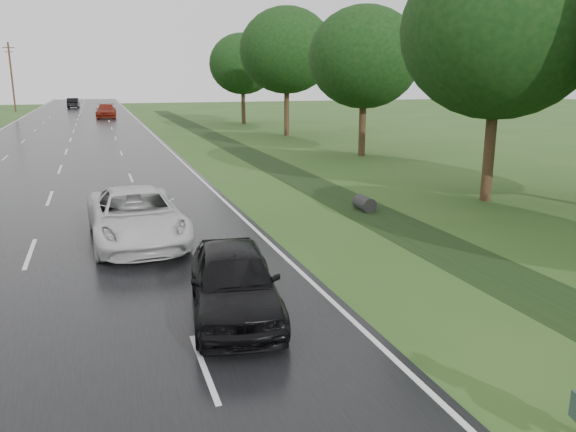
% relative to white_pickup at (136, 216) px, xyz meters
% --- Properties ---
extents(road, '(14.00, 180.00, 0.04)m').
position_rel_white_pickup_xyz_m(road, '(-3.00, 36.72, -0.82)').
color(road, black).
rests_on(road, ground).
extents(edge_stripe_east, '(0.12, 180.00, 0.01)m').
position_rel_white_pickup_xyz_m(edge_stripe_east, '(3.75, 36.72, -0.79)').
color(edge_stripe_east, silver).
rests_on(edge_stripe_east, road).
extents(center_line, '(0.12, 180.00, 0.01)m').
position_rel_white_pickup_xyz_m(center_line, '(-3.00, 36.72, -0.79)').
color(center_line, silver).
rests_on(center_line, road).
extents(drainage_ditch, '(2.20, 120.00, 0.56)m').
position_rel_white_pickup_xyz_m(drainage_ditch, '(8.50, 10.43, -0.80)').
color(drainage_ditch, black).
rests_on(drainage_ditch, ground).
extents(utility_pole_distant, '(1.60, 0.26, 10.00)m').
position_rel_white_pickup_xyz_m(utility_pole_distant, '(-12.20, 76.72, 4.36)').
color(utility_pole_distant, '#342815').
rests_on(utility_pole_distant, ground).
extents(tree_east_b, '(7.60, 7.60, 10.11)m').
position_rel_white_pickup_xyz_m(tree_east_b, '(14.00, 1.72, 5.84)').
color(tree_east_b, '#342815').
rests_on(tree_east_b, ground).
extents(tree_east_c, '(7.00, 7.00, 9.29)m').
position_rel_white_pickup_xyz_m(tree_east_c, '(15.20, 15.72, 5.30)').
color(tree_east_c, '#342815').
rests_on(tree_east_c, ground).
extents(tree_east_d, '(8.00, 8.00, 10.76)m').
position_rel_white_pickup_xyz_m(tree_east_d, '(14.80, 29.72, 6.31)').
color(tree_east_d, '#342815').
rests_on(tree_east_d, ground).
extents(tree_east_f, '(7.20, 7.20, 9.62)m').
position_rel_white_pickup_xyz_m(tree_east_f, '(14.50, 43.72, 5.53)').
color(tree_east_f, '#342815').
rests_on(tree_east_f, ground).
extents(white_pickup, '(2.90, 5.85, 1.59)m').
position_rel_white_pickup_xyz_m(white_pickup, '(0.00, 0.00, 0.00)').
color(white_pickup, silver).
rests_on(white_pickup, road).
extents(dark_sedan, '(2.38, 4.61, 1.50)m').
position_rel_white_pickup_xyz_m(dark_sedan, '(1.53, -6.28, -0.05)').
color(dark_sedan, black).
rests_on(dark_sedan, road).
extents(far_car_red, '(2.69, 5.96, 1.70)m').
position_rel_white_pickup_xyz_m(far_car_red, '(0.37, 57.64, 0.05)').
color(far_car_red, maroon).
rests_on(far_car_red, road).
extents(far_car_dark, '(1.88, 5.04, 1.65)m').
position_rel_white_pickup_xyz_m(far_car_dark, '(-4.27, 84.45, 0.03)').
color(far_car_dark, black).
rests_on(far_car_dark, road).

